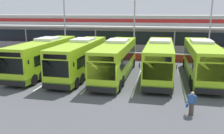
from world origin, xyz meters
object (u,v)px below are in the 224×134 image
object	(u,v)px
pedestrian_with_handbag	(192,103)
lamp_post_west	(64,14)
lamp_post_centre	(135,14)
lamp_post_east	(211,14)
coach_bus_right_centre	(159,60)
coach_bus_centre	(116,60)
coach_bus_rightmost	(201,61)
coach_bus_leftmost	(45,57)
coach_bus_left_centre	(81,58)

from	to	relation	value
pedestrian_with_handbag	lamp_post_west	distance (m)	25.76
lamp_post_centre	lamp_post_east	size ratio (longest dim) A/B	1.00
lamp_post_east	lamp_post_centre	bearing A→B (deg)	-176.38
pedestrian_with_handbag	coach_bus_right_centre	bearing A→B (deg)	103.39
coach_bus_centre	coach_bus_right_centre	size ratio (longest dim) A/B	1.00
coach_bus_right_centre	lamp_post_centre	xyz separation A→B (m)	(-3.75, 10.43, 4.50)
lamp_post_west	lamp_post_centre	size ratio (longest dim) A/B	1.00
coach_bus_rightmost	coach_bus_leftmost	bearing A→B (deg)	-176.18
pedestrian_with_handbag	lamp_post_west	world-z (taller)	lamp_post_west
coach_bus_centre	lamp_post_west	size ratio (longest dim) A/B	1.11
lamp_post_centre	lamp_post_east	distance (m)	10.48
coach_bus_leftmost	lamp_post_centre	size ratio (longest dim) A/B	1.11
coach_bus_left_centre	lamp_post_west	world-z (taller)	lamp_post_west
coach_bus_leftmost	lamp_post_centre	bearing A→B (deg)	52.13
coach_bus_leftmost	coach_bus_left_centre	distance (m)	4.14
coach_bus_centre	lamp_post_east	bearing A→B (deg)	47.05
coach_bus_centre	lamp_post_centre	size ratio (longest dim) A/B	1.11
coach_bus_leftmost	coach_bus_centre	distance (m)	7.98
coach_bus_rightmost	lamp_post_east	bearing A→B (deg)	76.47
coach_bus_left_centre	coach_bus_centre	distance (m)	3.84
coach_bus_rightmost	pedestrian_with_handbag	world-z (taller)	coach_bus_rightmost
coach_bus_left_centre	pedestrian_with_handbag	xyz separation A→B (m)	(10.35, -8.41, -0.93)
pedestrian_with_handbag	coach_bus_leftmost	bearing A→B (deg)	149.46
coach_bus_centre	lamp_post_east	distance (m)	16.82
pedestrian_with_handbag	lamp_post_east	size ratio (longest dim) A/B	0.15
coach_bus_leftmost	coach_bus_right_centre	bearing A→B (deg)	2.73
coach_bus_centre	pedestrian_with_handbag	distance (m)	10.64
coach_bus_rightmost	pedestrian_with_handbag	xyz separation A→B (m)	(-1.99, -9.65, -0.93)
coach_bus_rightmost	lamp_post_west	size ratio (longest dim) A/B	1.11
coach_bus_rightmost	lamp_post_centre	bearing A→B (deg)	128.57
coach_bus_leftmost	coach_bus_rightmost	size ratio (longest dim) A/B	1.00
coach_bus_leftmost	coach_bus_left_centre	bearing A→B (deg)	-1.96
lamp_post_centre	coach_bus_right_centre	bearing A→B (deg)	-70.25
coach_bus_rightmost	lamp_post_east	distance (m)	11.78
coach_bus_centre	lamp_post_centre	world-z (taller)	lamp_post_centre
lamp_post_west	lamp_post_east	size ratio (longest dim) A/B	1.00
coach_bus_right_centre	lamp_post_east	size ratio (longest dim) A/B	1.11
coach_bus_left_centre	pedestrian_with_handbag	distance (m)	13.37
coach_bus_right_centre	lamp_post_west	distance (m)	17.95
coach_bus_right_centre	lamp_post_east	world-z (taller)	lamp_post_east
lamp_post_west	lamp_post_centre	world-z (taller)	same
coach_bus_left_centre	coach_bus_rightmost	size ratio (longest dim) A/B	1.00
lamp_post_centre	lamp_post_east	bearing A→B (deg)	3.62
coach_bus_centre	coach_bus_right_centre	xyz separation A→B (m)	(4.33, 0.77, 0.00)
coach_bus_leftmost	lamp_post_west	world-z (taller)	lamp_post_west
coach_bus_centre	coach_bus_leftmost	bearing A→B (deg)	178.70
coach_bus_centre	pedestrian_with_handbag	world-z (taller)	coach_bus_centre
coach_bus_leftmost	pedestrian_with_handbag	distance (m)	16.85
pedestrian_with_handbag	lamp_post_west	xyz separation A→B (m)	(-16.40, 19.11, 5.43)
lamp_post_centre	coach_bus_rightmost	bearing A→B (deg)	-51.43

